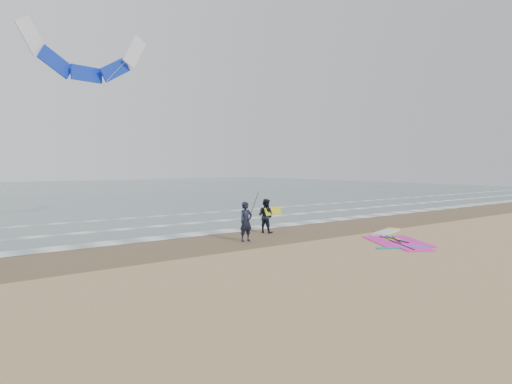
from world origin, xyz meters
TOP-DOWN VIEW (x-y plane):
  - ground at (0.00, 0.00)m, footprint 120.00×120.00m
  - sea_water at (0.00, 48.00)m, footprint 120.00×80.00m
  - wet_sand_band at (0.00, 6.00)m, footprint 120.00×5.00m
  - foam_waterline at (0.00, 10.44)m, footprint 120.00×9.15m
  - windsurf_rig at (4.67, 1.45)m, footprint 5.20×4.93m
  - person_standing at (-1.09, 5.13)m, footprint 0.66×0.44m
  - person_walking at (1.22, 6.65)m, footprint 0.91×1.01m
  - held_pole at (-0.79, 5.13)m, footprint 0.17×0.86m
  - carried_kiteboard at (1.62, 6.55)m, footprint 1.30×0.51m
  - surf_kite at (-5.32, 13.68)m, footprint 8.90×2.38m

SIDE VIEW (x-z plane):
  - ground at x=0.00m, z-range 0.00..0.00m
  - wet_sand_band at x=0.00m, z-range 0.00..0.01m
  - sea_water at x=0.00m, z-range 0.00..0.02m
  - foam_waterline at x=0.00m, z-range 0.02..0.04m
  - windsurf_rig at x=4.67m, z-range -0.03..0.10m
  - person_walking at x=1.22m, z-range 0.00..1.71m
  - person_standing at x=-1.09m, z-range 0.00..1.78m
  - carried_kiteboard at x=1.62m, z-range 0.89..1.28m
  - held_pole at x=-0.79m, z-range 0.39..2.21m
  - surf_kite at x=-5.32m, z-range 4.12..13.79m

